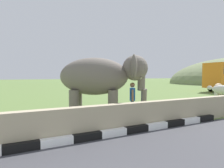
{
  "coord_description": "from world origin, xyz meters",
  "views": [
    {
      "loc": [
        -0.15,
        -1.61,
        1.97
      ],
      "look_at": [
        3.89,
        6.03,
        1.6
      ],
      "focal_mm": 31.21,
      "sensor_mm": 36.0,
      "label": 1
    }
  ],
  "objects_px": {
    "cow_near": "(218,87)",
    "cow_mid": "(222,90)",
    "elephant": "(102,77)",
    "person_handler": "(132,98)"
  },
  "relations": [
    {
      "from": "person_handler",
      "to": "cow_mid",
      "type": "height_order",
      "value": "person_handler"
    },
    {
      "from": "person_handler",
      "to": "cow_near",
      "type": "xyz_separation_m",
      "value": [
        13.12,
        4.44,
        -0.06
      ]
    },
    {
      "from": "cow_near",
      "to": "cow_mid",
      "type": "xyz_separation_m",
      "value": [
        -3.49,
        -2.56,
        0.0
      ]
    },
    {
      "from": "cow_near",
      "to": "person_handler",
      "type": "bearing_deg",
      "value": -161.32
    },
    {
      "from": "person_handler",
      "to": "cow_near",
      "type": "distance_m",
      "value": 13.85
    },
    {
      "from": "person_handler",
      "to": "cow_mid",
      "type": "relative_size",
      "value": 0.86
    },
    {
      "from": "cow_near",
      "to": "cow_mid",
      "type": "bearing_deg",
      "value": -143.7
    },
    {
      "from": "elephant",
      "to": "person_handler",
      "type": "xyz_separation_m",
      "value": [
        1.29,
        -0.54,
        -0.97
      ]
    },
    {
      "from": "person_handler",
      "to": "cow_mid",
      "type": "distance_m",
      "value": 9.81
    },
    {
      "from": "cow_mid",
      "to": "elephant",
      "type": "bearing_deg",
      "value": -173.06
    }
  ]
}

